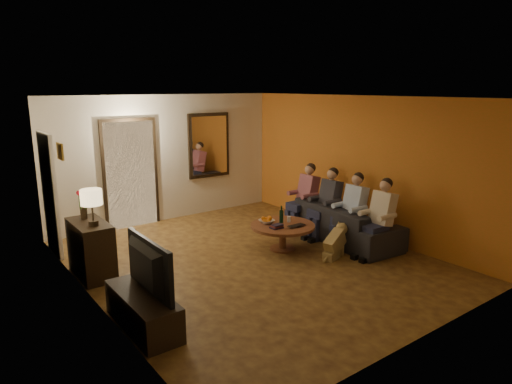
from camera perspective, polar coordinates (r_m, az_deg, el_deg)
floor at (r=7.47m, az=-0.48°, el=-8.60°), size 5.00×6.00×0.01m
ceiling at (r=6.94m, az=-0.52°, el=11.75°), size 5.00×6.00×0.01m
back_wall at (r=9.64m, az=-11.11°, el=4.14°), size 5.00×0.02×2.60m
front_wall at (r=5.07m, az=20.02°, el=-4.52°), size 5.00×0.02×2.60m
left_wall at (r=6.01m, az=-20.13°, el=-1.83°), size 0.02×6.00×2.60m
right_wall at (r=8.78m, az=12.81°, el=3.19°), size 0.02×6.00×2.60m
orange_accent at (r=8.77m, az=12.77°, el=3.18°), size 0.01×6.00×2.60m
kitchen_doorway at (r=9.35m, az=-15.40°, el=2.08°), size 1.00×0.06×2.10m
door_trim at (r=9.34m, az=-15.38°, el=2.07°), size 1.12×0.04×2.22m
fridge_glimpse at (r=9.48m, az=-13.96°, el=1.38°), size 0.45×0.03×1.70m
mirror_frame at (r=10.05m, az=-5.90°, el=5.82°), size 1.00×0.05×1.40m
mirror_glass at (r=10.02m, az=-5.81°, el=5.81°), size 0.86×0.02×1.26m
white_door at (r=8.26m, az=-24.37°, el=-0.27°), size 0.06×0.85×2.04m
framed_art at (r=7.15m, az=-23.30°, el=4.69°), size 0.03×0.28×0.24m
art_canvas at (r=7.16m, az=-23.18°, el=4.71°), size 0.01×0.22×0.18m
dresser at (r=7.21m, az=-19.90°, el=-6.73°), size 0.45×0.93×0.83m
table_lamp at (r=6.81m, az=-19.80°, el=-1.83°), size 0.30×0.30×0.54m
flower_vase at (r=7.24m, az=-20.81°, el=-1.48°), size 0.14×0.14×0.44m
tv_stand at (r=5.65m, az=-13.94°, el=-14.18°), size 0.45×1.27×0.42m
tv at (r=5.43m, az=-14.26°, el=-9.18°), size 1.12×0.15×0.64m
sofa at (r=8.52m, az=10.78°, el=-3.69°), size 2.38×1.12×0.67m
person_a at (r=7.82m, az=15.22°, el=-3.44°), size 0.60×0.40×1.20m
person_b at (r=8.18m, az=11.93°, el=-2.52°), size 0.60×0.40×1.20m
person_c at (r=8.57m, az=8.93°, el=-1.67°), size 0.60×0.40×1.20m
person_d at (r=8.99m, az=6.21°, el=-0.90°), size 0.60×0.40×1.20m
dog at (r=7.64m, az=9.83°, el=-6.07°), size 0.60×0.38×0.56m
coffee_table at (r=7.92m, az=3.34°, el=-5.62°), size 1.40×1.40×0.45m
bowl at (r=7.89m, az=1.33°, el=-3.70°), size 0.26×0.26×0.06m
oranges at (r=7.87m, az=1.34°, el=-3.23°), size 0.20×0.20×0.08m
wine_bottle at (r=7.91m, az=3.19°, el=-2.76°), size 0.07×0.07×0.31m
wine_glass at (r=7.98m, az=4.13°, el=-3.41°), size 0.06×0.06×0.10m
book_stack at (r=7.63m, az=2.58°, el=-4.29°), size 0.20×0.15×0.07m
laptop at (r=7.71m, az=5.28°, el=-4.33°), size 0.33×0.22×0.03m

